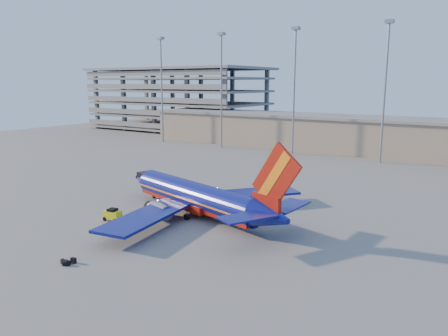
{
  "coord_description": "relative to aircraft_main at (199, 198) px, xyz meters",
  "views": [
    {
      "loc": [
        37.68,
        -46.7,
        16.47
      ],
      "look_at": [
        2.37,
        6.18,
        4.0
      ],
      "focal_mm": 35.0,
      "sensor_mm": 36.0,
      "label": 1
    }
  ],
  "objects": [
    {
      "name": "light_mast_row",
      "position": [
        -0.58,
        50.33,
        15.27
      ],
      "size": [
        101.6,
        1.6,
        28.65
      ],
      "color": "gray",
      "rests_on": "ground"
    },
    {
      "name": "baggage_tug",
      "position": [
        -7.35,
        -7.64,
        -1.51
      ],
      "size": [
        2.24,
        1.56,
        1.49
      ],
      "rotation": [
        0.0,
        0.0,
        0.16
      ],
      "color": "#F9F016",
      "rests_on": "ground"
    },
    {
      "name": "terminal_building",
      "position": [
        4.42,
        62.33,
        2.03
      ],
      "size": [
        122.0,
        16.0,
        8.5
      ],
      "color": "gray",
      "rests_on": "ground"
    },
    {
      "name": "ground",
      "position": [
        -5.58,
        4.33,
        -2.28
      ],
      "size": [
        220.0,
        220.0,
        0.0
      ],
      "primitive_type": "plane",
      "color": "slate",
      "rests_on": "ground"
    },
    {
      "name": "luggage_pile",
      "position": [
        -0.87,
        -18.99,
        -2.07
      ],
      "size": [
        1.24,
        1.23,
        0.51
      ],
      "color": "black",
      "rests_on": "ground"
    },
    {
      "name": "aircraft_main",
      "position": [
        0.0,
        0.0,
        0.0
      ],
      "size": [
        30.86,
        29.28,
        10.68
      ],
      "rotation": [
        0.0,
        0.0,
        -0.27
      ],
      "color": "navy",
      "rests_on": "ground"
    },
    {
      "name": "parking_garage",
      "position": [
        -67.58,
        78.38,
        9.45
      ],
      "size": [
        62.0,
        32.0,
        21.4
      ],
      "color": "slate",
      "rests_on": "ground"
    }
  ]
}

